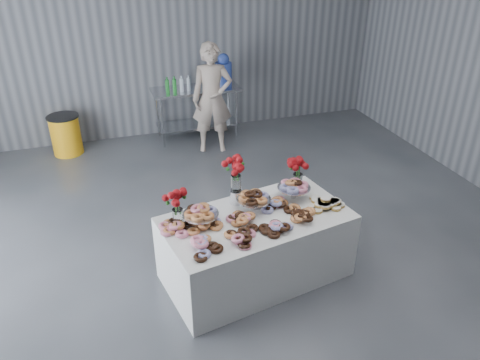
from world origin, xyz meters
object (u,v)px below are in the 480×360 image
object	(u,v)px
display_table	(256,247)
trash_barrel	(66,135)
prep_table	(197,104)
person	(212,98)
water_jug	(224,71)

from	to	relation	value
display_table	trash_barrel	distance (m)	4.33
display_table	prep_table	bearing A→B (deg)	85.73
person	water_jug	bearing A→B (deg)	70.21
trash_barrel	display_table	bearing A→B (deg)	-63.63
water_jug	prep_table	bearing A→B (deg)	180.00
person	prep_table	bearing A→B (deg)	114.95
water_jug	trash_barrel	distance (m)	2.83
prep_table	water_jug	bearing A→B (deg)	-0.00
water_jug	person	distance (m)	0.74
water_jug	person	xyz separation A→B (m)	(-0.37, -0.59, -0.26)
display_table	trash_barrel	size ratio (longest dim) A/B	2.89
person	trash_barrel	distance (m)	2.48
display_table	prep_table	size ratio (longest dim) A/B	1.27
prep_table	person	xyz separation A→B (m)	(0.13, -0.59, 0.27)
display_table	person	distance (m)	3.36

